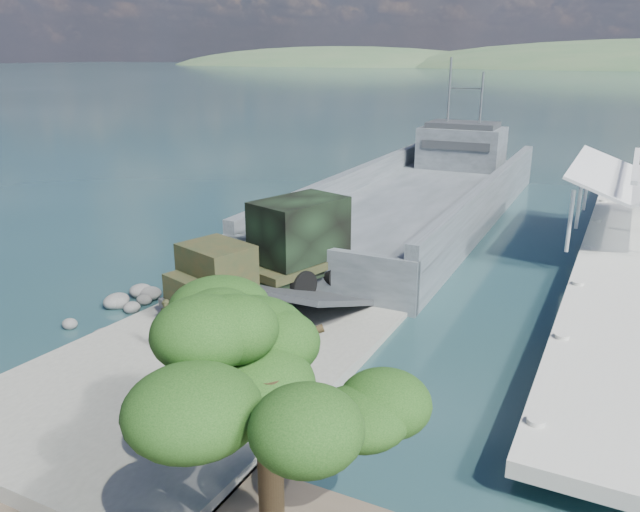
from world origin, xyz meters
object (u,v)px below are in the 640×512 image
Objects in this scene: pier at (626,232)px; soldier at (168,332)px; landing_craft at (419,206)px; military_truck at (274,252)px; overhang_tree at (259,370)px.

soldier is at bearing -124.52° from pier.
landing_craft is 4.14× the size of military_truck.
pier is 1.14× the size of landing_craft.
overhang_tree is at bearing -42.87° from military_truck.
landing_craft is 23.13× the size of soldier.
overhang_tree reaches higher than soldier.
landing_craft reaches higher than pier.
pier reaches higher than soldier.
soldier is (-1.52, -24.23, 0.40)m from landing_craft.
soldier is 0.25× the size of overhang_tree.
landing_craft is 24.29m from soldier.
military_truck is at bearing -133.82° from pier.
military_truck is (-13.69, -14.26, 0.97)m from pier.
pier is at bearing 39.12° from soldier.
overhang_tree is (7.97, -6.44, 3.51)m from soldier.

